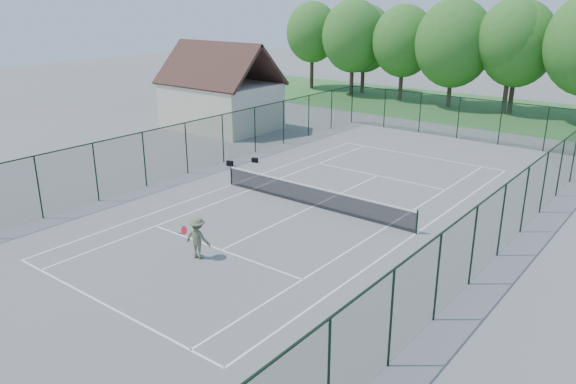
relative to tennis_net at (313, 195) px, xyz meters
name	(u,v)px	position (x,y,z in m)	size (l,w,h in m)	color
ground	(313,206)	(0.00, 0.00, -0.58)	(140.00, 140.00, 0.00)	slate
grass_far	(509,113)	(0.00, 30.00, -0.57)	(80.00, 16.00, 0.01)	#3B7734
court_lines	(313,206)	(0.00, 0.00, -0.57)	(11.05, 23.85, 0.01)	white
tennis_net	(313,195)	(0.00, 0.00, 0.00)	(11.08, 0.08, 1.10)	black
fence_enclosure	(313,176)	(0.00, 0.00, 0.98)	(18.05, 36.05, 3.02)	#19321F
utility_building	(220,88)	(-16.00, 10.00, 2.54)	(8.60, 6.27, 6.63)	beige
tree_line_far	(518,44)	(0.00, 30.00, 5.42)	(39.40, 6.40, 9.70)	#422F23
sports_bag_a	(230,163)	(-8.13, 2.64, -0.42)	(0.38, 0.23, 0.30)	black
sports_bag_b	(255,160)	(-7.44, 4.16, -0.43)	(0.36, 0.22, 0.28)	black
tennis_player	(198,238)	(-0.21, -7.45, 0.27)	(1.83, 0.85, 1.69)	#616847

